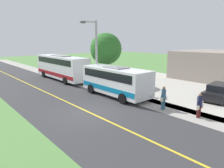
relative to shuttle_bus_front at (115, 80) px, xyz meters
The scene contains 12 objects.
ground_plane 5.28m from the shuttle_bus_front, 26.83° to the left, with size 120.00×120.00×0.00m, color #548442.
road_surface 5.28m from the shuttle_bus_front, 26.83° to the left, with size 8.00×100.00×0.01m, color #333335.
sidewalk 2.83m from the shuttle_bus_front, 106.79° to the left, with size 2.40×100.00×0.01m, color #9E9991.
parking_lot_surface 9.62m from the shuttle_bus_front, 146.20° to the left, with size 14.00×36.00×0.01m, color #B2ADA3.
road_centre_line 5.28m from the shuttle_bus_front, 26.83° to the left, with size 0.16×100.00×0.00m, color gold.
shuttle_bus_front is the anchor object (origin of this frame).
transit_bus_rear 10.87m from the shuttle_bus_front, 89.77° to the right, with size 2.59×10.51×3.24m.
pedestrian_with_bags 7.94m from the shuttle_bus_front, 94.51° to the left, with size 0.72×0.34×1.71m.
pedestrian_waiting 5.34m from the shuttle_bus_front, 91.76° to the left, with size 0.72×0.34×1.81m.
street_light_pole 4.38m from the shuttle_bus_front, 95.57° to the right, with size 1.97×0.24×7.17m.
parked_car_near 9.40m from the shuttle_bus_front, 131.99° to the left, with size 4.55×2.33×1.45m.
tree_curbside 6.35m from the shuttle_bus_front, 120.00° to the right, with size 3.74×3.74×6.06m.
Camera 1 is at (7.95, 11.81, 5.18)m, focal length 32.75 mm.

